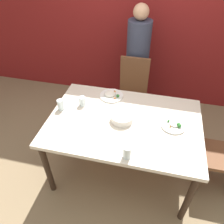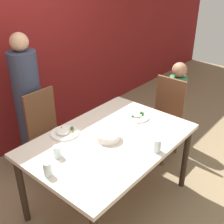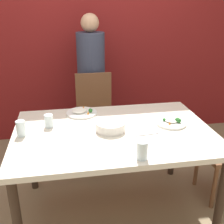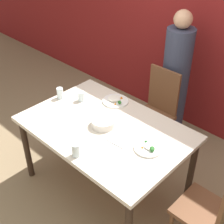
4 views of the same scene
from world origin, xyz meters
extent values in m
plane|color=#847051|center=(0.00, 0.00, 0.00)|extent=(10.00, 10.00, 0.00)
cube|color=maroon|center=(0.00, 1.56, 1.35)|extent=(10.00, 0.06, 2.70)
cube|color=beige|center=(0.00, 0.00, 0.75)|extent=(1.49, 1.02, 0.04)
cylinder|color=#332319|center=(0.69, -0.45, 0.36)|extent=(0.06, 0.06, 0.73)
cylinder|color=#332319|center=(-0.69, 0.45, 0.36)|extent=(0.06, 0.06, 0.73)
cylinder|color=#332319|center=(0.69, 0.45, 0.36)|extent=(0.06, 0.06, 0.73)
cube|color=brown|center=(-0.04, 0.78, 0.43)|extent=(0.40, 0.40, 0.04)
cube|color=brown|center=(-0.04, 0.96, 0.71)|extent=(0.38, 0.03, 0.52)
cylinder|color=brown|center=(-0.21, 0.61, 0.21)|extent=(0.04, 0.04, 0.41)
cylinder|color=brown|center=(0.12, 0.61, 0.21)|extent=(0.04, 0.04, 0.41)
cylinder|color=brown|center=(-0.21, 0.94, 0.21)|extent=(0.04, 0.04, 0.41)
cylinder|color=brown|center=(0.12, 0.94, 0.21)|extent=(0.04, 0.04, 0.41)
cube|color=brown|center=(1.02, 0.07, 0.43)|extent=(0.40, 0.40, 0.04)
cube|color=brown|center=(1.20, 0.07, 0.71)|extent=(0.03, 0.38, 0.52)
cylinder|color=brown|center=(0.85, 0.23, 0.21)|extent=(0.04, 0.04, 0.41)
cylinder|color=brown|center=(0.85, -0.10, 0.21)|extent=(0.04, 0.04, 0.41)
cylinder|color=brown|center=(1.18, 0.23, 0.21)|extent=(0.04, 0.04, 0.41)
cylinder|color=brown|center=(1.18, -0.10, 0.21)|extent=(0.04, 0.04, 0.41)
cylinder|color=#33384C|center=(-0.04, 1.17, 0.68)|extent=(0.31, 0.31, 1.36)
sphere|color=tan|center=(-0.04, 1.17, 1.46)|extent=(0.19, 0.19, 0.19)
cylinder|color=#387F56|center=(1.36, 0.07, 0.47)|extent=(0.22, 0.22, 0.94)
sphere|color=#9E7051|center=(1.36, 0.07, 1.03)|extent=(0.18, 0.18, 0.18)
cylinder|color=silver|center=(-0.02, 0.00, 0.80)|extent=(0.22, 0.22, 0.07)
cylinder|color=#BC5123|center=(-0.02, 0.00, 0.83)|extent=(0.19, 0.19, 0.01)
cylinder|color=white|center=(-0.21, 0.36, 0.78)|extent=(0.26, 0.26, 0.02)
ellipsoid|color=white|center=(-0.23, 0.36, 0.80)|extent=(0.12, 0.12, 0.03)
sphere|color=#2D702D|center=(-0.14, 0.34, 0.80)|extent=(0.03, 0.03, 0.03)
cone|color=orange|center=(-0.19, 0.42, 0.80)|extent=(0.02, 0.02, 0.03)
cone|color=orange|center=(-0.16, 0.31, 0.80)|extent=(0.02, 0.02, 0.03)
cone|color=orange|center=(-0.19, 0.43, 0.80)|extent=(0.02, 0.02, 0.03)
cylinder|color=white|center=(0.47, 0.03, 0.78)|extent=(0.24, 0.24, 0.02)
ellipsoid|color=white|center=(0.48, 0.04, 0.80)|extent=(0.11, 0.11, 0.02)
sphere|color=#2D702D|center=(0.42, 0.06, 0.80)|extent=(0.03, 0.03, 0.03)
sphere|color=#2D702D|center=(0.51, 0.02, 0.81)|extent=(0.04, 0.04, 0.04)
cone|color=orange|center=(0.44, -0.01, 0.80)|extent=(0.02, 0.02, 0.02)
sphere|color=#2D702D|center=(0.52, 0.01, 0.80)|extent=(0.04, 0.04, 0.04)
cylinder|color=silver|center=(-0.67, 0.02, 0.83)|extent=(0.07, 0.07, 0.12)
cylinder|color=silver|center=(-0.48, 0.14, 0.82)|extent=(0.07, 0.07, 0.10)
cylinder|color=silver|center=(0.10, -0.43, 0.83)|extent=(0.07, 0.07, 0.12)
cube|color=silver|center=(0.23, -0.12, 0.77)|extent=(0.18, 0.03, 0.01)
camera|label=1|loc=(0.24, -1.56, 2.22)|focal=35.00mm
camera|label=2|loc=(-1.61, -1.39, 2.16)|focal=45.00mm
camera|label=3|loc=(-0.34, -1.88, 1.69)|focal=45.00mm
camera|label=4|loc=(1.59, -1.57, 2.48)|focal=50.00mm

